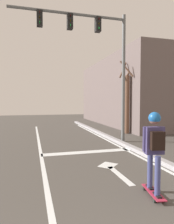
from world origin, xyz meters
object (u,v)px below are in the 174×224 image
Objects in this scene: skateboard at (153,192)px; traffic_signal_mast at (94,46)px; roadside_tree at (127,101)px; skater at (155,142)px.

skateboard is 6.85m from traffic_signal_mast.
skateboard is 0.19× the size of roadside_tree.
skater is 8.24m from roadside_tree.
roadside_tree is (3.17, 7.56, 0.85)m from skater.
roadside_tree is at bearing 67.25° from skateboard.
traffic_signal_mast is (0.37, 5.28, 4.35)m from skateboard.
traffic_signal_mast is 1.37× the size of roadside_tree.
skateboard is 0.51× the size of skater.
traffic_signal_mast is 4.36m from roadside_tree.
skateboard is 8.39m from roadside_tree.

